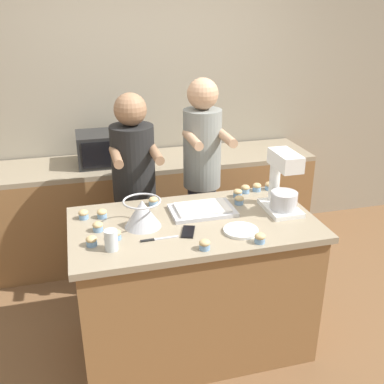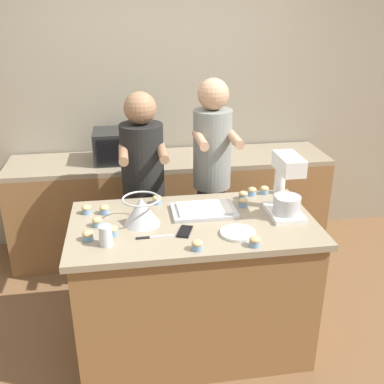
% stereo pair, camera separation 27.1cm
% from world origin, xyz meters
% --- Properties ---
extents(ground_plane, '(16.00, 16.00, 0.00)m').
position_xyz_m(ground_plane, '(0.00, 0.00, 0.00)').
color(ground_plane, brown).
extents(back_wall, '(10.00, 0.06, 2.70)m').
position_xyz_m(back_wall, '(0.00, 1.65, 1.35)').
color(back_wall, gray).
rests_on(back_wall, ground_plane).
extents(island_counter, '(1.50, 0.82, 0.93)m').
position_xyz_m(island_counter, '(0.00, 0.00, 0.47)').
color(island_counter, olive).
rests_on(island_counter, ground_plane).
extents(back_counter, '(2.80, 0.60, 0.91)m').
position_xyz_m(back_counter, '(0.00, 1.30, 0.45)').
color(back_counter, olive).
rests_on(back_counter, ground_plane).
extents(person_left, '(0.33, 0.50, 1.61)m').
position_xyz_m(person_left, '(-0.27, 0.68, 0.86)').
color(person_left, brown).
rests_on(person_left, ground_plane).
extents(person_right, '(0.30, 0.48, 1.69)m').
position_xyz_m(person_right, '(0.25, 0.68, 0.92)').
color(person_right, '#33384C').
rests_on(person_right, ground_plane).
extents(stand_mixer, '(0.20, 0.30, 0.39)m').
position_xyz_m(stand_mixer, '(0.58, 0.01, 1.10)').
color(stand_mixer, white).
rests_on(stand_mixer, island_counter).
extents(mixing_bowl, '(0.23, 0.23, 0.17)m').
position_xyz_m(mixing_bowl, '(-0.31, 0.02, 1.02)').
color(mixing_bowl, '#BCBCC1').
rests_on(mixing_bowl, island_counter).
extents(baking_tray, '(0.41, 0.26, 0.04)m').
position_xyz_m(baking_tray, '(0.09, 0.11, 0.95)').
color(baking_tray, '#BCBCC1').
rests_on(baking_tray, island_counter).
extents(microwave_oven, '(0.47, 0.35, 0.27)m').
position_xyz_m(microwave_oven, '(-0.41, 1.30, 1.04)').
color(microwave_oven, black).
rests_on(microwave_oven, back_counter).
extents(cell_phone, '(0.12, 0.16, 0.01)m').
position_xyz_m(cell_phone, '(-0.07, -0.13, 0.94)').
color(cell_phone, black).
rests_on(cell_phone, island_counter).
extents(drinking_glass, '(0.07, 0.07, 0.12)m').
position_xyz_m(drinking_glass, '(-0.52, -0.21, 0.99)').
color(drinking_glass, silver).
rests_on(drinking_glass, island_counter).
extents(small_plate, '(0.20, 0.20, 0.02)m').
position_xyz_m(small_plate, '(0.23, -0.20, 0.94)').
color(small_plate, white).
rests_on(small_plate, island_counter).
extents(knife, '(0.22, 0.02, 0.01)m').
position_xyz_m(knife, '(-0.26, -0.17, 0.93)').
color(knife, '#BCBCC1').
rests_on(knife, island_counter).
extents(cupcake_0, '(0.06, 0.06, 0.06)m').
position_xyz_m(cupcake_0, '(0.36, 0.17, 0.96)').
color(cupcake_0, '#759EC6').
rests_on(cupcake_0, island_counter).
extents(cupcake_1, '(0.06, 0.06, 0.06)m').
position_xyz_m(cupcake_1, '(-0.65, 0.22, 0.96)').
color(cupcake_1, '#759EC6').
rests_on(cupcake_1, island_counter).
extents(cupcake_2, '(0.06, 0.06, 0.06)m').
position_xyz_m(cupcake_2, '(0.66, 0.35, 0.96)').
color(cupcake_2, '#759EC6').
rests_on(cupcake_2, island_counter).
extents(cupcake_3, '(0.06, 0.06, 0.06)m').
position_xyz_m(cupcake_3, '(-0.62, -0.14, 0.96)').
color(cupcake_3, '#759EC6').
rests_on(cupcake_3, island_counter).
extents(cupcake_4, '(0.06, 0.06, 0.06)m').
position_xyz_m(cupcake_4, '(0.29, -0.35, 0.96)').
color(cupcake_4, '#759EC6').
rests_on(cupcake_4, island_counter).
extents(cupcake_5, '(0.06, 0.06, 0.06)m').
position_xyz_m(cupcake_5, '(-0.20, 0.30, 0.96)').
color(cupcake_5, '#759EC6').
rests_on(cupcake_5, island_counter).
extents(cupcake_6, '(0.06, 0.06, 0.06)m').
position_xyz_m(cupcake_6, '(-0.03, -0.34, 0.96)').
color(cupcake_6, '#759EC6').
rests_on(cupcake_6, island_counter).
extents(cupcake_7, '(0.06, 0.06, 0.06)m').
position_xyz_m(cupcake_7, '(0.56, 0.35, 0.96)').
color(cupcake_7, '#759EC6').
rests_on(cupcake_7, island_counter).
extents(cupcake_8, '(0.06, 0.06, 0.06)m').
position_xyz_m(cupcake_8, '(0.39, 0.28, 0.96)').
color(cupcake_8, '#759EC6').
rests_on(cupcake_8, island_counter).
extents(cupcake_9, '(0.06, 0.06, 0.06)m').
position_xyz_m(cupcake_9, '(-0.54, 0.20, 0.96)').
color(cupcake_9, '#759EC6').
rests_on(cupcake_9, island_counter).
extents(cupcake_10, '(0.06, 0.06, 0.06)m').
position_xyz_m(cupcake_10, '(-0.48, -0.10, 0.96)').
color(cupcake_10, '#759EC6').
rests_on(cupcake_10, island_counter).
extents(cupcake_11, '(0.06, 0.06, 0.06)m').
position_xyz_m(cupcake_11, '(-0.58, 0.03, 0.96)').
color(cupcake_11, '#759EC6').
rests_on(cupcake_11, island_counter).
extents(cupcake_12, '(0.06, 0.06, 0.06)m').
position_xyz_m(cupcake_12, '(0.47, 0.34, 0.96)').
color(cupcake_12, '#759EC6').
rests_on(cupcake_12, island_counter).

